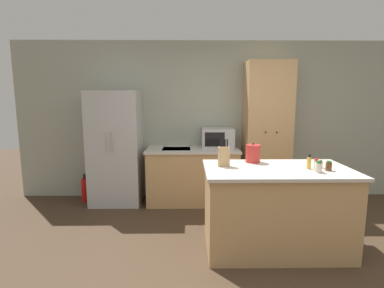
{
  "coord_description": "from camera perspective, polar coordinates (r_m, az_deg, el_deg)",
  "views": [
    {
      "loc": [
        -0.75,
        -2.71,
        1.71
      ],
      "look_at": [
        -0.7,
        1.4,
        1.05
      ],
      "focal_mm": 28.0,
      "sensor_mm": 36.0,
      "label": 1
    }
  ],
  "objects": [
    {
      "name": "knife_block",
      "position": [
        3.35,
        6.08,
        -2.3
      ],
      "size": [
        0.13,
        0.07,
        0.32
      ],
      "color": "tan",
      "rests_on": "kitchen_island"
    },
    {
      "name": "wall_back",
      "position": [
        5.11,
        7.71,
        4.43
      ],
      "size": [
        7.2,
        0.06,
        2.6
      ],
      "color": "#9EA393",
      "rests_on": "ground_plane"
    },
    {
      "name": "spice_bottle_tall_dark",
      "position": [
        3.4,
        22.54,
        -3.76
      ],
      "size": [
        0.05,
        0.05,
        0.13
      ],
      "color": "beige",
      "rests_on": "kitchen_island"
    },
    {
      "name": "spice_bottle_green_herb",
      "position": [
        3.34,
        22.95,
        -4.1
      ],
      "size": [
        0.06,
        0.06,
        0.12
      ],
      "color": "beige",
      "rests_on": "kitchen_island"
    },
    {
      "name": "microwave",
      "position": [
        4.87,
        4.88,
        1.19
      ],
      "size": [
        0.51,
        0.39,
        0.31
      ],
      "color": "#B2B5B7",
      "rests_on": "back_counter"
    },
    {
      "name": "refrigerator",
      "position": [
        4.91,
        -14.33,
        -0.71
      ],
      "size": [
        0.78,
        0.65,
        1.79
      ],
      "color": "#B7BABC",
      "rests_on": "ground_plane"
    },
    {
      "name": "spice_bottle_amber_oil",
      "position": [
        3.46,
        21.39,
        -3.25
      ],
      "size": [
        0.04,
        0.04,
        0.16
      ],
      "color": "gold",
      "rests_on": "kitchen_island"
    },
    {
      "name": "kettle",
      "position": [
        3.62,
        11.53,
        -1.78
      ],
      "size": [
        0.17,
        0.17,
        0.23
      ],
      "color": "#B72D28",
      "rests_on": "kitchen_island"
    },
    {
      "name": "pantry_cabinet",
      "position": [
        4.95,
        14.0,
        2.04
      ],
      "size": [
        0.71,
        0.54,
        2.25
      ],
      "color": "tan",
      "rests_on": "ground_plane"
    },
    {
      "name": "back_counter",
      "position": [
        4.86,
        0.1,
        -5.98
      ],
      "size": [
        1.47,
        0.68,
        0.88
      ],
      "color": "tan",
      "rests_on": "ground_plane"
    },
    {
      "name": "kitchen_island",
      "position": [
        3.55,
        15.63,
        -11.71
      ],
      "size": [
        1.59,
        0.9,
        0.93
      ],
      "color": "tan",
      "rests_on": "ground_plane"
    },
    {
      "name": "spice_bottle_pale_salt",
      "position": [
        3.57,
        23.27,
        -3.59
      ],
      "size": [
        0.04,
        0.04,
        0.08
      ],
      "color": "orange",
      "rests_on": "kitchen_island"
    },
    {
      "name": "ground_plane",
      "position": [
        3.29,
        13.6,
        -22.44
      ],
      "size": [
        14.0,
        14.0,
        0.0
      ],
      "primitive_type": "plane",
      "color": "#423021"
    },
    {
      "name": "fire_extinguisher",
      "position": [
        5.25,
        -19.64,
        -8.14
      ],
      "size": [
        0.12,
        0.12,
        0.45
      ],
      "color": "red",
      "rests_on": "ground_plane"
    },
    {
      "name": "spice_bottle_short_red",
      "position": [
        3.47,
        24.6,
        -3.86
      ],
      "size": [
        0.06,
        0.06,
        0.1
      ],
      "color": "#563319",
      "rests_on": "kitchen_island"
    }
  ]
}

